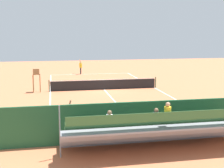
{
  "coord_description": "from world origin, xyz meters",
  "views": [
    {
      "loc": [
        4.71,
        28.61,
        5.47
      ],
      "look_at": [
        0.0,
        4.0,
        1.2
      ],
      "focal_mm": 49.89,
      "sensor_mm": 36.0,
      "label": 1
    }
  ],
  "objects_px": {
    "tennis_net": "(104,84)",
    "courtside_bench": "(204,121)",
    "line_judge": "(71,118)",
    "tennis_racket": "(71,74)",
    "bleacher_stand": "(155,130)",
    "tennis_player": "(81,66)",
    "equipment_bag": "(175,130)",
    "tennis_ball_near": "(99,75)",
    "umpire_chair": "(36,78)"
  },
  "relations": [
    {
      "from": "courtside_bench",
      "to": "tennis_player",
      "type": "height_order",
      "value": "tennis_player"
    },
    {
      "from": "equipment_bag",
      "to": "tennis_racket",
      "type": "distance_m",
      "value": 25.09
    },
    {
      "from": "umpire_chair",
      "to": "tennis_racket",
      "type": "height_order",
      "value": "umpire_chair"
    },
    {
      "from": "tennis_net",
      "to": "tennis_player",
      "type": "height_order",
      "value": "tennis_player"
    },
    {
      "from": "tennis_player",
      "to": "line_judge",
      "type": "bearing_deg",
      "value": 83.6
    },
    {
      "from": "umpire_chair",
      "to": "equipment_bag",
      "type": "relative_size",
      "value": 2.38
    },
    {
      "from": "line_judge",
      "to": "tennis_racket",
      "type": "bearing_deg",
      "value": -93.55
    },
    {
      "from": "equipment_bag",
      "to": "tennis_racket",
      "type": "bearing_deg",
      "value": -80.63
    },
    {
      "from": "line_judge",
      "to": "courtside_bench",
      "type": "bearing_deg",
      "value": 176.98
    },
    {
      "from": "courtside_bench",
      "to": "equipment_bag",
      "type": "height_order",
      "value": "courtside_bench"
    },
    {
      "from": "bleacher_stand",
      "to": "line_judge",
      "type": "xyz_separation_m",
      "value": [
        3.76,
        -2.42,
        0.09
      ]
    },
    {
      "from": "tennis_net",
      "to": "equipment_bag",
      "type": "bearing_deg",
      "value": 97.21
    },
    {
      "from": "tennis_player",
      "to": "line_judge",
      "type": "distance_m",
      "value": 24.17
    },
    {
      "from": "courtside_bench",
      "to": "line_judge",
      "type": "height_order",
      "value": "line_judge"
    },
    {
      "from": "courtside_bench",
      "to": "line_judge",
      "type": "relative_size",
      "value": 0.93
    },
    {
      "from": "tennis_net",
      "to": "bleacher_stand",
      "type": "xyz_separation_m",
      "value": [
        0.14,
        15.31,
        0.42
      ]
    },
    {
      "from": "bleacher_stand",
      "to": "umpire_chair",
      "type": "relative_size",
      "value": 4.23
    },
    {
      "from": "umpire_chair",
      "to": "tennis_ball_near",
      "type": "distance_m",
      "value": 12.47
    },
    {
      "from": "courtside_bench",
      "to": "tennis_player",
      "type": "distance_m",
      "value": 24.85
    },
    {
      "from": "equipment_bag",
      "to": "tennis_ball_near",
      "type": "bearing_deg",
      "value": -88.43
    },
    {
      "from": "tennis_net",
      "to": "tennis_racket",
      "type": "height_order",
      "value": "tennis_net"
    },
    {
      "from": "tennis_net",
      "to": "tennis_ball_near",
      "type": "xyz_separation_m",
      "value": [
        -1.05,
        -10.01,
        -0.47
      ]
    },
    {
      "from": "tennis_player",
      "to": "tennis_racket",
      "type": "distance_m",
      "value": 1.57
    },
    {
      "from": "bleacher_stand",
      "to": "tennis_player",
      "type": "bearing_deg",
      "value": -87.7
    },
    {
      "from": "bleacher_stand",
      "to": "equipment_bag",
      "type": "xyz_separation_m",
      "value": [
        -1.83,
        -1.91,
        -0.74
      ]
    },
    {
      "from": "bleacher_stand",
      "to": "tennis_racket",
      "type": "xyz_separation_m",
      "value": [
        2.25,
        -26.66,
        -0.91
      ]
    },
    {
      "from": "umpire_chair",
      "to": "line_judge",
      "type": "height_order",
      "value": "umpire_chair"
    },
    {
      "from": "tennis_racket",
      "to": "tennis_ball_near",
      "type": "height_order",
      "value": "tennis_ball_near"
    },
    {
      "from": "tennis_net",
      "to": "bleacher_stand",
      "type": "bearing_deg",
      "value": 89.49
    },
    {
      "from": "bleacher_stand",
      "to": "tennis_racket",
      "type": "bearing_deg",
      "value": -85.17
    },
    {
      "from": "tennis_racket",
      "to": "line_judge",
      "type": "height_order",
      "value": "line_judge"
    },
    {
      "from": "umpire_chair",
      "to": "line_judge",
      "type": "distance_m",
      "value": 13.04
    },
    {
      "from": "bleacher_stand",
      "to": "umpire_chair",
      "type": "distance_m",
      "value": 16.42
    },
    {
      "from": "tennis_ball_near",
      "to": "tennis_player",
      "type": "bearing_deg",
      "value": -26.52
    },
    {
      "from": "bleacher_stand",
      "to": "equipment_bag",
      "type": "height_order",
      "value": "bleacher_stand"
    },
    {
      "from": "tennis_net",
      "to": "courtside_bench",
      "type": "height_order",
      "value": "tennis_net"
    },
    {
      "from": "umpire_chair",
      "to": "courtside_bench",
      "type": "height_order",
      "value": "umpire_chair"
    },
    {
      "from": "umpire_chair",
      "to": "equipment_bag",
      "type": "bearing_deg",
      "value": 120.6
    },
    {
      "from": "equipment_bag",
      "to": "tennis_racket",
      "type": "height_order",
      "value": "equipment_bag"
    },
    {
      "from": "equipment_bag",
      "to": "tennis_racket",
      "type": "xyz_separation_m",
      "value": [
        4.09,
        -24.76,
        -0.16
      ]
    },
    {
      "from": "tennis_ball_near",
      "to": "equipment_bag",
      "type": "bearing_deg",
      "value": 91.57
    },
    {
      "from": "tennis_player",
      "to": "tennis_racket",
      "type": "xyz_separation_m",
      "value": [
        1.19,
        -0.22,
        -1.0
      ]
    },
    {
      "from": "tennis_racket",
      "to": "line_judge",
      "type": "xyz_separation_m",
      "value": [
        1.5,
        24.24,
        1.0
      ]
    },
    {
      "from": "tennis_ball_near",
      "to": "tennis_racket",
      "type": "bearing_deg",
      "value": -21.31
    },
    {
      "from": "line_judge",
      "to": "tennis_ball_near",
      "type": "bearing_deg",
      "value": -102.19
    },
    {
      "from": "tennis_racket",
      "to": "tennis_ball_near",
      "type": "xyz_separation_m",
      "value": [
        -3.44,
        1.34,
        0.02
      ]
    },
    {
      "from": "bleacher_stand",
      "to": "tennis_racket",
      "type": "relative_size",
      "value": 15.77
    },
    {
      "from": "bleacher_stand",
      "to": "tennis_ball_near",
      "type": "distance_m",
      "value": 25.36
    },
    {
      "from": "tennis_net",
      "to": "tennis_ball_near",
      "type": "distance_m",
      "value": 10.08
    },
    {
      "from": "equipment_bag",
      "to": "bleacher_stand",
      "type": "bearing_deg",
      "value": 46.16
    }
  ]
}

